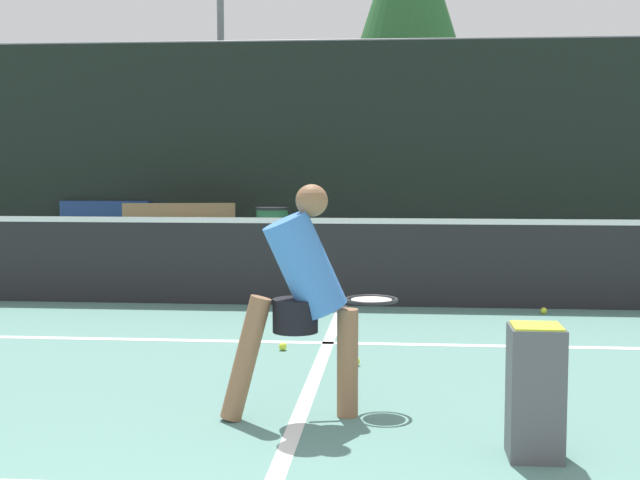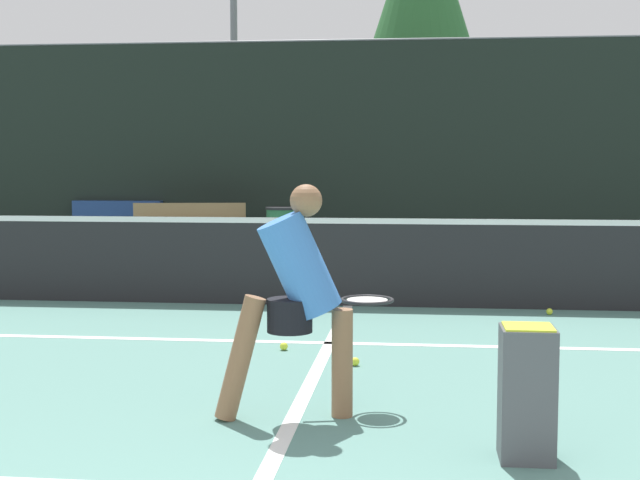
{
  "view_description": "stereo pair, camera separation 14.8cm",
  "coord_description": "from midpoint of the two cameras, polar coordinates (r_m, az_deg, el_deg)",
  "views": [
    {
      "loc": [
        0.6,
        -1.95,
        1.56
      ],
      "look_at": [
        -0.01,
        4.88,
        0.95
      ],
      "focal_mm": 50.0,
      "sensor_mm": 36.0,
      "label": 1
    },
    {
      "loc": [
        0.75,
        -1.94,
        1.56
      ],
      "look_at": [
        -0.01,
        4.88,
        0.95
      ],
      "focal_mm": 50.0,
      "sensor_mm": 36.0,
      "label": 2
    }
  ],
  "objects": [
    {
      "name": "tennis_ball_scattered_1",
      "position": [
        7.87,
        -4.05,
        -6.12
      ],
      "size": [
        0.07,
        0.07,
        0.07
      ],
      "primitive_type": "sphere",
      "color": "#D1E033",
      "rests_on": "ground"
    },
    {
      "name": "parked_car",
      "position": [
        18.2,
        -10.4,
        1.99
      ],
      "size": [
        1.61,
        4.5,
        1.42
      ],
      "color": "navy",
      "rests_on": "ground"
    },
    {
      "name": "player_practicing",
      "position": [
        5.38,
        -0.63,
        -3.36
      ],
      "size": [
        1.11,
        0.7,
        1.43
      ],
      "rotation": [
        0.0,
        0.0,
        0.22
      ],
      "color": "#8C6042",
      "rests_on": "ground"
    },
    {
      "name": "net",
      "position": [
        9.56,
        2.26,
        -1.21
      ],
      "size": [
        11.09,
        0.09,
        1.07
      ],
      "color": "slate",
      "rests_on": "ground"
    },
    {
      "name": "courtside_bench",
      "position": [
        14.85,
        -8.1,
        0.87
      ],
      "size": [
        1.9,
        0.64,
        0.86
      ],
      "rotation": [
        0.0,
        0.0,
        0.14
      ],
      "color": "olive",
      "rests_on": "ground"
    },
    {
      "name": "trash_bin",
      "position": [
        14.36,
        -2.13,
        0.5
      ],
      "size": [
        0.54,
        0.54,
        0.82
      ],
      "color": "#28603D",
      "rests_on": "ground"
    },
    {
      "name": "floodlight_mast",
      "position": [
        21.04,
        -5.34,
        14.93
      ],
      "size": [
        1.1,
        0.24,
        8.05
      ],
      "color": "slate",
      "rests_on": "ground"
    },
    {
      "name": "building_far",
      "position": [
        28.66,
        5.02,
        7.17
      ],
      "size": [
        36.0,
        2.4,
        5.2
      ],
      "primitive_type": "cube",
      "color": "beige",
      "rests_on": "ground"
    },
    {
      "name": "court_service_line",
      "position": [
        7.69,
        1.19,
        -6.6
      ],
      "size": [
        8.25,
        0.1,
        0.01
      ],
      "primitive_type": "cube",
      "color": "white",
      "rests_on": "ground"
    },
    {
      "name": "ball_hopper",
      "position": [
        4.85,
        13.97,
        -9.29
      ],
      "size": [
        0.28,
        0.28,
        0.71
      ],
      "color": "#4C4C51",
      "rests_on": "ground"
    },
    {
      "name": "fence_back",
      "position": [
        15.46,
        3.85,
        6.02
      ],
      "size": [
        24.0,
        0.06,
        3.64
      ],
      "color": "black",
      "rests_on": "ground"
    },
    {
      "name": "tennis_ball_scattered_7",
      "position": [
        9.39,
        14.92,
        -4.45
      ],
      "size": [
        0.07,
        0.07,
        0.07
      ],
      "primitive_type": "sphere",
      "color": "#D1E033",
      "rests_on": "ground"
    },
    {
      "name": "tennis_ball_scattered_8",
      "position": [
        7.41,
        -1.75,
        -6.82
      ],
      "size": [
        0.07,
        0.07,
        0.07
      ],
      "primitive_type": "sphere",
      "color": "#D1E033",
      "rests_on": "ground"
    },
    {
      "name": "tennis_ball_scattered_3",
      "position": [
        6.86,
        2.89,
        -7.78
      ],
      "size": [
        0.07,
        0.07,
        0.07
      ],
      "primitive_type": "sphere",
      "color": "#D1E033",
      "rests_on": "ground"
    },
    {
      "name": "court_center_mark",
      "position": [
        6.97,
        0.64,
        -7.83
      ],
      "size": [
        0.1,
        5.44,
        0.01
      ],
      "primitive_type": "cube",
      "color": "white",
      "rests_on": "ground"
    }
  ]
}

